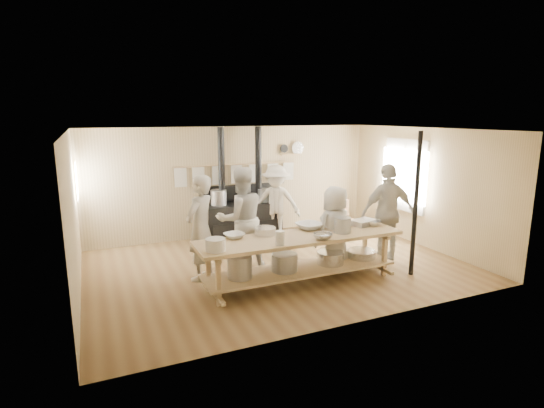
% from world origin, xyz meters
% --- Properties ---
extents(ground, '(7.00, 7.00, 0.00)m').
position_xyz_m(ground, '(0.00, 0.00, 0.00)').
color(ground, brown).
rests_on(ground, ground).
extents(room_shell, '(7.00, 7.00, 7.00)m').
position_xyz_m(room_shell, '(0.00, 0.00, 1.62)').
color(room_shell, tan).
rests_on(room_shell, ground).
extents(window_right, '(0.09, 1.50, 1.65)m').
position_xyz_m(window_right, '(3.47, 0.60, 1.50)').
color(window_right, beige).
rests_on(window_right, ground).
extents(left_opening, '(0.00, 0.90, 0.90)m').
position_xyz_m(left_opening, '(-3.45, 2.00, 1.60)').
color(left_opening, white).
rests_on(left_opening, ground).
extents(stove, '(1.90, 0.75, 2.60)m').
position_xyz_m(stove, '(-0.01, 2.12, 0.52)').
color(stove, black).
rests_on(stove, ground).
extents(towel_rail, '(3.00, 0.04, 0.47)m').
position_xyz_m(towel_rail, '(0.00, 2.40, 1.56)').
color(towel_rail, tan).
rests_on(towel_rail, ground).
extents(back_wall_shelf, '(0.63, 0.14, 0.32)m').
position_xyz_m(back_wall_shelf, '(1.46, 2.43, 2.00)').
color(back_wall_shelf, tan).
rests_on(back_wall_shelf, ground).
extents(prep_table, '(3.60, 0.90, 0.85)m').
position_xyz_m(prep_table, '(-0.01, -0.90, 0.52)').
color(prep_table, tan).
rests_on(prep_table, ground).
extents(support_post, '(0.08, 0.08, 2.60)m').
position_xyz_m(support_post, '(2.05, -1.35, 1.30)').
color(support_post, black).
rests_on(support_post, ground).
extents(cook_far_left, '(0.80, 0.79, 1.87)m').
position_xyz_m(cook_far_left, '(-1.51, -0.01, 0.93)').
color(cook_far_left, beige).
rests_on(cook_far_left, ground).
extents(cook_left, '(0.94, 0.74, 1.94)m').
position_xyz_m(cook_left, '(-0.69, 0.17, 0.97)').
color(cook_left, beige).
rests_on(cook_left, ground).
extents(cook_center, '(0.87, 0.64, 1.61)m').
position_xyz_m(cook_center, '(0.83, -0.66, 0.81)').
color(cook_center, beige).
rests_on(cook_center, ground).
extents(cook_right, '(1.19, 0.61, 1.94)m').
position_xyz_m(cook_right, '(2.14, -0.50, 0.97)').
color(cook_right, beige).
rests_on(cook_right, ground).
extents(cook_by_window, '(1.30, 1.08, 1.74)m').
position_xyz_m(cook_by_window, '(0.70, 1.70, 0.87)').
color(cook_by_window, beige).
rests_on(cook_by_window, ground).
extents(chair, '(0.48, 0.48, 0.88)m').
position_xyz_m(chair, '(2.27, 1.14, 0.26)').
color(chair, brown).
rests_on(chair, ground).
extents(bowl_white_a, '(0.40, 0.40, 0.08)m').
position_xyz_m(bowl_white_a, '(-1.08, -0.57, 0.89)').
color(bowl_white_a, white).
rests_on(bowl_white_a, prep_table).
extents(bowl_steel_a, '(0.41, 0.41, 0.10)m').
position_xyz_m(bowl_steel_a, '(0.24, -1.23, 0.90)').
color(bowl_steel_a, silver).
rests_on(bowl_steel_a, prep_table).
extents(bowl_white_b, '(0.55, 0.55, 0.11)m').
position_xyz_m(bowl_white_b, '(0.35, -0.57, 0.91)').
color(bowl_white_b, white).
rests_on(bowl_white_b, prep_table).
extents(bowl_steel_b, '(0.36, 0.36, 0.09)m').
position_xyz_m(bowl_steel_b, '(1.55, -0.83, 0.90)').
color(bowl_steel_b, silver).
rests_on(bowl_steel_b, prep_table).
extents(roasting_pan, '(0.51, 0.41, 0.10)m').
position_xyz_m(roasting_pan, '(1.41, -0.72, 0.90)').
color(roasting_pan, '#B2B2B7').
rests_on(roasting_pan, prep_table).
extents(mixing_bowl_large, '(0.50, 0.50, 0.12)m').
position_xyz_m(mixing_bowl_large, '(-0.52, -0.57, 0.91)').
color(mixing_bowl_large, silver).
rests_on(mixing_bowl_large, prep_table).
extents(bucket_galv, '(0.34, 0.34, 0.27)m').
position_xyz_m(bucket_galv, '(0.76, -1.01, 0.99)').
color(bucket_galv, gray).
rests_on(bucket_galv, prep_table).
extents(deep_bowl_enamel, '(0.40, 0.40, 0.19)m').
position_xyz_m(deep_bowl_enamel, '(-1.55, -1.10, 0.95)').
color(deep_bowl_enamel, white).
rests_on(deep_bowl_enamel, prep_table).
extents(pitcher, '(0.15, 0.15, 0.23)m').
position_xyz_m(pitcher, '(-0.54, -1.23, 0.96)').
color(pitcher, white).
rests_on(pitcher, prep_table).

